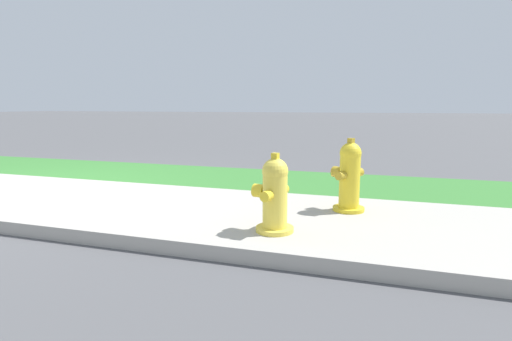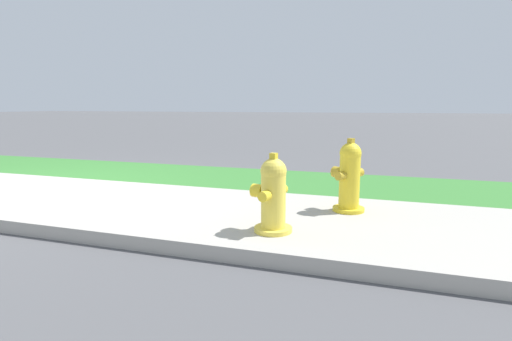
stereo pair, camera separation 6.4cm
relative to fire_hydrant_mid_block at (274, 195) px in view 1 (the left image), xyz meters
The scene contains 5 objects.
ground_plane 3.52m from the fire_hydrant_mid_block, behind, with size 120.00×120.00×0.00m, color #515154.
sidewalk_pavement 3.52m from the fire_hydrant_mid_block, behind, with size 18.00×2.18×0.01m, color #ADA89E.
grass_verge 4.26m from the fire_hydrant_mid_block, 144.80° to the left, with size 18.00×1.78×0.01m, color #387A33.
fire_hydrant_mid_block is the anchor object (origin of this frame).
fire_hydrant_far_end 1.08m from the fire_hydrant_mid_block, 58.51° to the left, with size 0.37×0.38×0.78m.
Camera 1 is at (4.36, -3.77, 1.12)m, focal length 28.00 mm.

